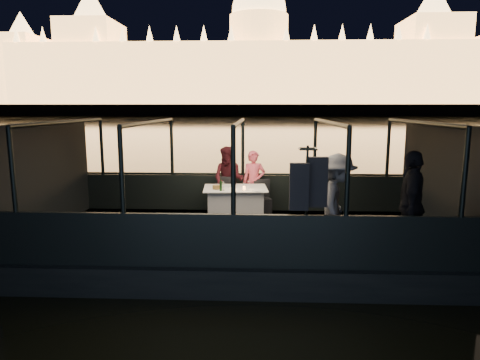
{
  "coord_description": "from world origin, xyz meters",
  "views": [
    {
      "loc": [
        0.4,
        -8.69,
        3.11
      ],
      "look_at": [
        0.0,
        0.4,
        1.55
      ],
      "focal_mm": 32.0,
      "sensor_mm": 36.0,
      "label": 1
    }
  ],
  "objects_px": {
    "dining_table_central": "(235,204)",
    "person_woman_coral": "(254,183)",
    "chair_port_right": "(262,197)",
    "coat_stand": "(306,211)",
    "passenger_stripe": "(336,208)",
    "chair_port_left": "(224,197)",
    "passenger_dark": "(411,211)",
    "wine_bottle": "(221,184)",
    "person_man_maroon": "(229,183)"
  },
  "relations": [
    {
      "from": "dining_table_central",
      "to": "wine_bottle",
      "type": "relative_size",
      "value": 5.37
    },
    {
      "from": "person_man_maroon",
      "to": "passenger_dark",
      "type": "distance_m",
      "value": 4.6
    },
    {
      "from": "passenger_stripe",
      "to": "passenger_dark",
      "type": "bearing_deg",
      "value": -85.91
    },
    {
      "from": "dining_table_central",
      "to": "wine_bottle",
      "type": "bearing_deg",
      "value": -128.88
    },
    {
      "from": "chair_port_left",
      "to": "passenger_stripe",
      "type": "height_order",
      "value": "passenger_stripe"
    },
    {
      "from": "person_man_maroon",
      "to": "passenger_stripe",
      "type": "relative_size",
      "value": 0.91
    },
    {
      "from": "person_woman_coral",
      "to": "passenger_dark",
      "type": "height_order",
      "value": "passenger_dark"
    },
    {
      "from": "chair_port_left",
      "to": "coat_stand",
      "type": "bearing_deg",
      "value": -48.46
    },
    {
      "from": "passenger_dark",
      "to": "chair_port_right",
      "type": "bearing_deg",
      "value": -118.19
    },
    {
      "from": "chair_port_right",
      "to": "wine_bottle",
      "type": "relative_size",
      "value": 3.18
    },
    {
      "from": "chair_port_left",
      "to": "passenger_dark",
      "type": "distance_m",
      "value": 4.52
    },
    {
      "from": "chair_port_left",
      "to": "coat_stand",
      "type": "relative_size",
      "value": 0.45
    },
    {
      "from": "dining_table_central",
      "to": "wine_bottle",
      "type": "xyz_separation_m",
      "value": [
        -0.3,
        -0.37,
        0.53
      ]
    },
    {
      "from": "chair_port_right",
      "to": "coat_stand",
      "type": "distance_m",
      "value": 3.3
    },
    {
      "from": "dining_table_central",
      "to": "person_woman_coral",
      "type": "bearing_deg",
      "value": 59.77
    },
    {
      "from": "coat_stand",
      "to": "person_woman_coral",
      "type": "bearing_deg",
      "value": 104.7
    },
    {
      "from": "coat_stand",
      "to": "person_woman_coral",
      "type": "distance_m",
      "value": 3.58
    },
    {
      "from": "chair_port_left",
      "to": "passenger_stripe",
      "type": "distance_m",
      "value": 3.54
    },
    {
      "from": "passenger_dark",
      "to": "wine_bottle",
      "type": "relative_size",
      "value": 7.03
    },
    {
      "from": "chair_port_left",
      "to": "person_woman_coral",
      "type": "xyz_separation_m",
      "value": [
        0.71,
        0.25,
        0.3
      ]
    },
    {
      "from": "person_man_maroon",
      "to": "dining_table_central",
      "type": "bearing_deg",
      "value": -55.33
    },
    {
      "from": "chair_port_left",
      "to": "person_man_maroon",
      "type": "bearing_deg",
      "value": 85.37
    },
    {
      "from": "chair_port_left",
      "to": "chair_port_right",
      "type": "distance_m",
      "value": 0.91
    },
    {
      "from": "dining_table_central",
      "to": "passenger_stripe",
      "type": "xyz_separation_m",
      "value": [
        1.91,
        -2.27,
        0.47
      ]
    },
    {
      "from": "person_woman_coral",
      "to": "dining_table_central",
      "type": "bearing_deg",
      "value": -124.94
    },
    {
      "from": "coat_stand",
      "to": "passenger_stripe",
      "type": "distance_m",
      "value": 0.75
    },
    {
      "from": "dining_table_central",
      "to": "passenger_stripe",
      "type": "bearing_deg",
      "value": -49.93
    },
    {
      "from": "dining_table_central",
      "to": "wine_bottle",
      "type": "height_order",
      "value": "wine_bottle"
    },
    {
      "from": "person_woman_coral",
      "to": "passenger_dark",
      "type": "bearing_deg",
      "value": -53.91
    },
    {
      "from": "passenger_stripe",
      "to": "dining_table_central",
      "type": "bearing_deg",
      "value": 51.79
    },
    {
      "from": "person_woman_coral",
      "to": "wine_bottle",
      "type": "height_order",
      "value": "person_woman_coral"
    },
    {
      "from": "passenger_stripe",
      "to": "passenger_dark",
      "type": "relative_size",
      "value": 0.96
    },
    {
      "from": "wine_bottle",
      "to": "person_man_maroon",
      "type": "bearing_deg",
      "value": 85.04
    },
    {
      "from": "dining_table_central",
      "to": "passenger_stripe",
      "type": "distance_m",
      "value": 3.0
    },
    {
      "from": "chair_port_left",
      "to": "wine_bottle",
      "type": "distance_m",
      "value": 0.97
    },
    {
      "from": "wine_bottle",
      "to": "passenger_dark",
      "type": "bearing_deg",
      "value": -30.89
    },
    {
      "from": "dining_table_central",
      "to": "wine_bottle",
      "type": "distance_m",
      "value": 0.72
    },
    {
      "from": "wine_bottle",
      "to": "chair_port_right",
      "type": "bearing_deg",
      "value": 41.87
    },
    {
      "from": "chair_port_left",
      "to": "wine_bottle",
      "type": "relative_size",
      "value": 3.35
    },
    {
      "from": "dining_table_central",
      "to": "person_woman_coral",
      "type": "distance_m",
      "value": 0.91
    },
    {
      "from": "chair_port_left",
      "to": "passenger_dark",
      "type": "relative_size",
      "value": 0.48
    },
    {
      "from": "chair_port_right",
      "to": "passenger_stripe",
      "type": "xyz_separation_m",
      "value": [
        1.29,
        -2.72,
        0.4
      ]
    },
    {
      "from": "passenger_stripe",
      "to": "coat_stand",
      "type": "bearing_deg",
      "value": 140.5
    },
    {
      "from": "chair_port_left",
      "to": "chair_port_right",
      "type": "xyz_separation_m",
      "value": [
        0.91,
        -0.02,
        0.0
      ]
    },
    {
      "from": "chair_port_left",
      "to": "person_man_maroon",
      "type": "distance_m",
      "value": 0.4
    },
    {
      "from": "passenger_dark",
      "to": "chair_port_left",
      "type": "bearing_deg",
      "value": -109.59
    },
    {
      "from": "coat_stand",
      "to": "wine_bottle",
      "type": "bearing_deg",
      "value": 124.57
    },
    {
      "from": "passenger_dark",
      "to": "person_woman_coral",
      "type": "bearing_deg",
      "value": -118.58
    },
    {
      "from": "chair_port_right",
      "to": "passenger_dark",
      "type": "bearing_deg",
      "value": -66.33
    },
    {
      "from": "passenger_stripe",
      "to": "passenger_dark",
      "type": "xyz_separation_m",
      "value": [
        1.23,
        -0.16,
        0.0
      ]
    }
  ]
}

